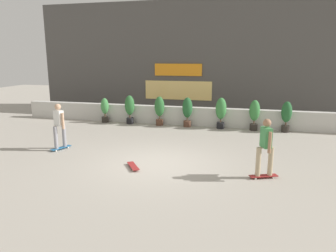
{
  "coord_description": "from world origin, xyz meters",
  "views": [
    {
      "loc": [
        2.73,
        -9.22,
        3.33
      ],
      "look_at": [
        0.0,
        1.5,
        0.9
      ],
      "focal_mm": 33.69,
      "sensor_mm": 36.0,
      "label": 1
    }
  ],
  "objects_px": {
    "potted_plant_2": "(159,109)",
    "potted_plant_6": "(286,115)",
    "potted_plant_1": "(130,107)",
    "skater_by_wall_right": "(59,124)",
    "potted_plant_3": "(187,110)",
    "potted_plant_4": "(221,111)",
    "potted_plant_0": "(105,109)",
    "skater_far_right": "(266,146)",
    "potted_plant_5": "(254,113)",
    "skateboard_near_camera": "(133,166)"
  },
  "relations": [
    {
      "from": "potted_plant_2",
      "to": "potted_plant_6",
      "type": "bearing_deg",
      "value": 0.0
    },
    {
      "from": "potted_plant_1",
      "to": "skater_by_wall_right",
      "type": "relative_size",
      "value": 0.85
    },
    {
      "from": "potted_plant_3",
      "to": "potted_plant_4",
      "type": "xyz_separation_m",
      "value": [
        1.6,
        -0.0,
        0.03
      ]
    },
    {
      "from": "potted_plant_0",
      "to": "potted_plant_3",
      "type": "relative_size",
      "value": 0.88
    },
    {
      "from": "potted_plant_0",
      "to": "potted_plant_2",
      "type": "distance_m",
      "value": 2.94
    },
    {
      "from": "potted_plant_0",
      "to": "skater_far_right",
      "type": "height_order",
      "value": "skater_far_right"
    },
    {
      "from": "potted_plant_6",
      "to": "potted_plant_0",
      "type": "bearing_deg",
      "value": -180.0
    },
    {
      "from": "potted_plant_1",
      "to": "potted_plant_2",
      "type": "height_order",
      "value": "potted_plant_1"
    },
    {
      "from": "skater_far_right",
      "to": "potted_plant_6",
      "type": "bearing_deg",
      "value": 78.94
    },
    {
      "from": "potted_plant_0",
      "to": "skater_far_right",
      "type": "distance_m",
      "value": 9.76
    },
    {
      "from": "potted_plant_3",
      "to": "potted_plant_4",
      "type": "distance_m",
      "value": 1.6
    },
    {
      "from": "potted_plant_5",
      "to": "skater_far_right",
      "type": "xyz_separation_m",
      "value": [
        0.21,
        -6.03,
        0.13
      ]
    },
    {
      "from": "potted_plant_0",
      "to": "skater_by_wall_right",
      "type": "bearing_deg",
      "value": -83.55
    },
    {
      "from": "skater_by_wall_right",
      "to": "skater_far_right",
      "type": "height_order",
      "value": "same"
    },
    {
      "from": "potted_plant_5",
      "to": "skateboard_near_camera",
      "type": "xyz_separation_m",
      "value": [
        -3.63,
        -6.16,
        -0.75
      ]
    },
    {
      "from": "potted_plant_6",
      "to": "skater_far_right",
      "type": "height_order",
      "value": "skater_far_right"
    },
    {
      "from": "potted_plant_2",
      "to": "skateboard_near_camera",
      "type": "bearing_deg",
      "value": -81.69
    },
    {
      "from": "skater_by_wall_right",
      "to": "skateboard_near_camera",
      "type": "height_order",
      "value": "skater_by_wall_right"
    },
    {
      "from": "potted_plant_3",
      "to": "potted_plant_6",
      "type": "distance_m",
      "value": 4.52
    },
    {
      "from": "potted_plant_6",
      "to": "skater_far_right",
      "type": "relative_size",
      "value": 0.82
    },
    {
      "from": "potted_plant_1",
      "to": "skater_far_right",
      "type": "height_order",
      "value": "skater_far_right"
    },
    {
      "from": "potted_plant_2",
      "to": "potted_plant_5",
      "type": "relative_size",
      "value": 1.02
    },
    {
      "from": "potted_plant_3",
      "to": "potted_plant_6",
      "type": "xyz_separation_m",
      "value": [
        4.52,
        0.0,
        -0.03
      ]
    },
    {
      "from": "potted_plant_2",
      "to": "skater_far_right",
      "type": "distance_m",
      "value": 7.67
    },
    {
      "from": "skater_by_wall_right",
      "to": "potted_plant_2",
      "type": "bearing_deg",
      "value": 64.36
    },
    {
      "from": "potted_plant_6",
      "to": "skateboard_near_camera",
      "type": "relative_size",
      "value": 1.81
    },
    {
      "from": "skater_far_right",
      "to": "potted_plant_3",
      "type": "bearing_deg",
      "value": 119.0
    },
    {
      "from": "potted_plant_3",
      "to": "potted_plant_5",
      "type": "height_order",
      "value": "potted_plant_3"
    },
    {
      "from": "potted_plant_3",
      "to": "skateboard_near_camera",
      "type": "bearing_deg",
      "value": -94.64
    },
    {
      "from": "potted_plant_6",
      "to": "potted_plant_4",
      "type": "bearing_deg",
      "value": -180.0
    },
    {
      "from": "potted_plant_0",
      "to": "potted_plant_3",
      "type": "bearing_deg",
      "value": 0.0
    },
    {
      "from": "potted_plant_0",
      "to": "potted_plant_4",
      "type": "bearing_deg",
      "value": 0.0
    },
    {
      "from": "potted_plant_5",
      "to": "potted_plant_6",
      "type": "height_order",
      "value": "potted_plant_5"
    },
    {
      "from": "potted_plant_0",
      "to": "potted_plant_4",
      "type": "relative_size",
      "value": 0.86
    },
    {
      "from": "potted_plant_3",
      "to": "potted_plant_6",
      "type": "relative_size",
      "value": 1.03
    },
    {
      "from": "potted_plant_1",
      "to": "skater_by_wall_right",
      "type": "xyz_separation_m",
      "value": [
        -0.81,
        -4.95,
        0.11
      ]
    },
    {
      "from": "skater_by_wall_right",
      "to": "skateboard_near_camera",
      "type": "bearing_deg",
      "value": -20.31
    },
    {
      "from": "potted_plant_4",
      "to": "skater_far_right",
      "type": "distance_m",
      "value": 6.27
    },
    {
      "from": "potted_plant_0",
      "to": "potted_plant_5",
      "type": "height_order",
      "value": "potted_plant_5"
    },
    {
      "from": "potted_plant_3",
      "to": "potted_plant_2",
      "type": "bearing_deg",
      "value": -180.0
    },
    {
      "from": "potted_plant_0",
      "to": "potted_plant_6",
      "type": "bearing_deg",
      "value": 0.0
    },
    {
      "from": "potted_plant_0",
      "to": "potted_plant_1",
      "type": "bearing_deg",
      "value": 0.0
    },
    {
      "from": "potted_plant_2",
      "to": "potted_plant_4",
      "type": "xyz_separation_m",
      "value": [
        3.0,
        0.0,
        0.02
      ]
    },
    {
      "from": "potted_plant_5",
      "to": "skateboard_near_camera",
      "type": "distance_m",
      "value": 7.19
    },
    {
      "from": "potted_plant_0",
      "to": "potted_plant_4",
      "type": "distance_m",
      "value": 5.94
    },
    {
      "from": "skater_by_wall_right",
      "to": "potted_plant_6",
      "type": "bearing_deg",
      "value": 30.83
    },
    {
      "from": "potted_plant_6",
      "to": "skateboard_near_camera",
      "type": "bearing_deg",
      "value": -129.17
    },
    {
      "from": "potted_plant_2",
      "to": "skater_by_wall_right",
      "type": "xyz_separation_m",
      "value": [
        -2.37,
        -4.95,
        0.11
      ]
    },
    {
      "from": "skater_by_wall_right",
      "to": "skater_far_right",
      "type": "distance_m",
      "value": 7.2
    },
    {
      "from": "potted_plant_1",
      "to": "potted_plant_6",
      "type": "bearing_deg",
      "value": 0.0
    }
  ]
}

